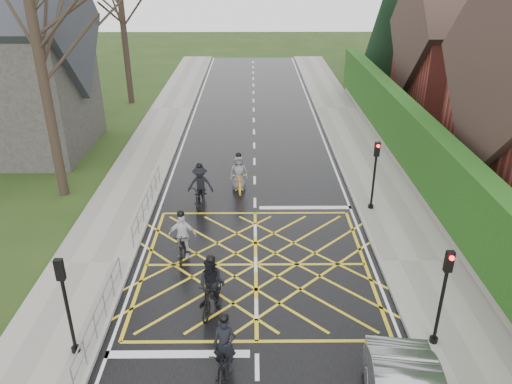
{
  "coord_description": "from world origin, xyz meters",
  "views": [
    {
      "loc": [
        -0.11,
        -15.27,
        10.27
      ],
      "look_at": [
        0.04,
        3.44,
        1.3
      ],
      "focal_mm": 35.0,
      "sensor_mm": 36.0,
      "label": 1
    }
  ],
  "objects_px": {
    "cyclist_rear": "(225,354)",
    "cyclist_back": "(212,289)",
    "cyclist_front": "(182,240)",
    "cyclist_mid": "(200,189)",
    "cyclist_lead": "(239,177)"
  },
  "relations": [
    {
      "from": "cyclist_rear",
      "to": "cyclist_back",
      "type": "relative_size",
      "value": 0.97
    },
    {
      "from": "cyclist_back",
      "to": "cyclist_front",
      "type": "xyz_separation_m",
      "value": [
        -1.31,
        3.04,
        -0.04
      ]
    },
    {
      "from": "cyclist_rear",
      "to": "cyclist_front",
      "type": "height_order",
      "value": "cyclist_front"
    },
    {
      "from": "cyclist_mid",
      "to": "cyclist_lead",
      "type": "bearing_deg",
      "value": 44.37
    },
    {
      "from": "cyclist_rear",
      "to": "cyclist_lead",
      "type": "distance_m",
      "value": 11.55
    },
    {
      "from": "cyclist_mid",
      "to": "cyclist_lead",
      "type": "xyz_separation_m",
      "value": [
        1.69,
        1.45,
        -0.06
      ]
    },
    {
      "from": "cyclist_rear",
      "to": "cyclist_front",
      "type": "bearing_deg",
      "value": 111.78
    },
    {
      "from": "cyclist_front",
      "to": "cyclist_lead",
      "type": "distance_m",
      "value": 6.18
    },
    {
      "from": "cyclist_mid",
      "to": "cyclist_back",
      "type": "bearing_deg",
      "value": -78.25
    },
    {
      "from": "cyclist_mid",
      "to": "cyclist_front",
      "type": "height_order",
      "value": "cyclist_mid"
    },
    {
      "from": "cyclist_back",
      "to": "cyclist_mid",
      "type": "height_order",
      "value": "cyclist_back"
    },
    {
      "from": "cyclist_mid",
      "to": "cyclist_front",
      "type": "xyz_separation_m",
      "value": [
        -0.26,
        -4.42,
        -0.01
      ]
    },
    {
      "from": "cyclist_rear",
      "to": "cyclist_back",
      "type": "height_order",
      "value": "cyclist_back"
    },
    {
      "from": "cyclist_lead",
      "to": "cyclist_rear",
      "type": "bearing_deg",
      "value": -96.87
    },
    {
      "from": "cyclist_front",
      "to": "cyclist_lead",
      "type": "bearing_deg",
      "value": 70.95
    }
  ]
}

